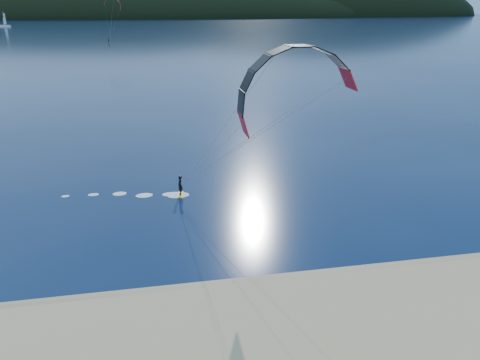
% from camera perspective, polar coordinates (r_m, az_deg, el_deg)
% --- Properties ---
extents(ground, '(1800.00, 1800.00, 0.00)m').
position_cam_1_polar(ground, '(24.45, -4.81, -20.17)').
color(ground, '#08183C').
rests_on(ground, ground).
extents(wet_sand, '(220.00, 2.50, 0.10)m').
position_cam_1_polar(wet_sand, '(27.96, -5.83, -14.08)').
color(wet_sand, '#958156').
rests_on(wet_sand, ground).
extents(headland, '(1200.00, 310.00, 140.00)m').
position_cam_1_polar(headland, '(763.85, -11.06, 19.34)').
color(headland, black).
rests_on(headland, ground).
extents(kitesurfer_near, '(23.99, 9.61, 14.14)m').
position_cam_1_polar(kitesurfer_near, '(34.28, 6.47, 8.87)').
color(kitesurfer_near, gold).
rests_on(kitesurfer_near, ground).
extents(kitesurfer_far, '(7.95, 6.76, 18.47)m').
position_cam_1_polar(kitesurfer_far, '(221.47, -15.63, 20.04)').
color(kitesurfer_far, gold).
rests_on(kitesurfer_far, ground).
extents(sailboat, '(8.67, 5.37, 12.06)m').
position_cam_1_polar(sailboat, '(436.88, -27.21, 16.74)').
color(sailboat, white).
rests_on(sailboat, ground).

